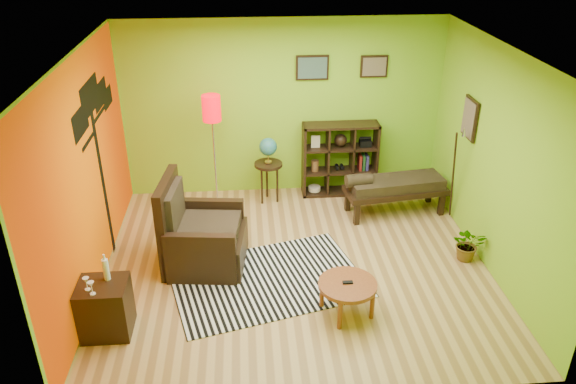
{
  "coord_description": "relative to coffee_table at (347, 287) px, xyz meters",
  "views": [
    {
      "loc": [
        -0.6,
        -6.14,
        4.25
      ],
      "look_at": [
        -0.09,
        0.08,
        1.05
      ],
      "focal_mm": 35.0,
      "sensor_mm": 36.0,
      "label": 1
    }
  ],
  "objects": [
    {
      "name": "potted_plant",
      "position": [
        1.8,
        0.96,
        -0.17
      ],
      "size": [
        0.53,
        0.56,
        0.37
      ],
      "primitive_type": "imported",
      "rotation": [
        0.0,
        0.0,
        -0.25
      ],
      "color": "#26661E",
      "rests_on": "ground"
    },
    {
      "name": "bench",
      "position": [
        1.1,
        2.3,
        0.1
      ],
      "size": [
        1.6,
        0.75,
        0.71
      ],
      "color": "black",
      "rests_on": "ground"
    },
    {
      "name": "side_cabinet",
      "position": [
        -2.7,
        -0.1,
        -0.04
      ],
      "size": [
        0.53,
        0.48,
        0.94
      ],
      "color": "black",
      "rests_on": "ground"
    },
    {
      "name": "cube_shelf",
      "position": [
        0.41,
        3.04,
        0.24
      ],
      "size": [
        1.2,
        0.35,
        1.2
      ],
      "color": "black",
      "rests_on": "ground"
    },
    {
      "name": "ground",
      "position": [
        -0.5,
        1.01,
        -0.36
      ],
      "size": [
        5.0,
        5.0,
        0.0
      ],
      "primitive_type": "plane",
      "color": "tan",
      "rests_on": "ground"
    },
    {
      "name": "floor_lamp",
      "position": [
        -1.57,
        2.61,
        1.14
      ],
      "size": [
        0.28,
        0.28,
        1.85
      ],
      "color": "silver",
      "rests_on": "ground"
    },
    {
      "name": "armchair",
      "position": [
        -1.74,
        1.17,
        0.01
      ],
      "size": [
        1.11,
        1.11,
        1.22
      ],
      "color": "black",
      "rests_on": "ground"
    },
    {
      "name": "zebra_rug",
      "position": [
        -0.88,
        0.69,
        -0.35
      ],
      "size": [
        2.67,
        2.11,
        0.01
      ],
      "primitive_type": "cube",
      "rotation": [
        0.0,
        0.0,
        0.26
      ],
      "color": "white",
      "rests_on": "ground"
    },
    {
      "name": "globe_table",
      "position": [
        -0.76,
        2.85,
        0.46
      ],
      "size": [
        0.44,
        0.44,
        1.07
      ],
      "color": "black",
      "rests_on": "ground"
    },
    {
      "name": "coffee_table",
      "position": [
        0.0,
        0.0,
        0.0
      ],
      "size": [
        0.67,
        0.67,
        0.43
      ],
      "color": "brown",
      "rests_on": "ground"
    },
    {
      "name": "room_shell",
      "position": [
        -0.59,
        1.02,
        1.44
      ],
      "size": [
        5.04,
        4.54,
        2.82
      ],
      "color": "#87C61F",
      "rests_on": "ground"
    }
  ]
}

